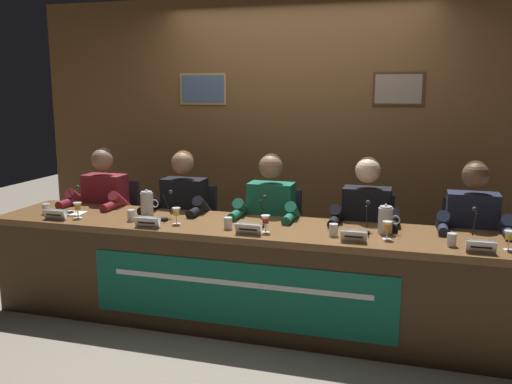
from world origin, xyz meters
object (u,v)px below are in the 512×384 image
nameplate_left (148,222)px  panelist_far_right (472,233)px  chair_center (274,246)px  water_cup_center (228,224)px  panelist_center (268,219)px  nameplate_far_right (481,247)px  water_cup_far_left (46,210)px  juice_glass_right (387,227)px  juice_glass_far_left (78,207)px  juice_glass_left (176,213)px  water_cup_left (131,216)px  nameplate_right (354,236)px  chair_left (191,239)px  water_cup_far_right (452,241)px  microphone_right (366,222)px  panelist_right (365,226)px  panelist_left (181,213)px  document_stack_far_left (72,213)px  chair_far_left (114,233)px  nameplate_far_left (55,214)px  water_cup_right (333,231)px  water_pitcher_left_side (147,203)px  conference_table (251,261)px  nameplate_center (249,229)px  microphone_far_right (474,230)px  chair_far_right (467,262)px  microphone_left (166,210)px  water_pitcher_right_side (386,220)px  panelist_far_left (101,208)px  juice_glass_far_right (509,237)px  microphone_far_left (73,204)px  juice_glass_center (266,221)px

nameplate_left → panelist_far_right: size_ratio=0.15×
chair_center → water_cup_center: size_ratio=10.74×
panelist_center → nameplate_far_right: bearing=-22.2°
water_cup_far_left → juice_glass_right: bearing=0.2°
juice_glass_far_left → juice_glass_left: 0.81m
water_cup_left → nameplate_right: size_ratio=0.50×
chair_left → water_cup_far_right: size_ratio=10.74×
microphone_right → water_cup_far_right: size_ratio=2.54×
panelist_right → nameplate_right: 0.60m
panelist_left → document_stack_far_left: size_ratio=5.52×
chair_far_left → nameplate_far_left: bearing=-90.7°
panelist_right → water_cup_right: panelist_right is taller
water_cup_center → water_pitcher_left_side: 0.79m
conference_table → water_cup_right: 0.65m
water_cup_center → nameplate_center: bearing=-29.3°
water_pitcher_left_side → document_stack_far_left: (-0.60, -0.14, -0.09)m
document_stack_far_left → microphone_far_right: bearing=1.2°
water_cup_right → water_pitcher_left_side: (-1.51, 0.20, 0.06)m
nameplate_far_left → microphone_far_right: size_ratio=0.85×
chair_far_right → panelist_far_right: 0.34m
water_cup_center → nameplate_far_right: 1.68m
juice_glass_far_left → nameplate_left: 0.67m
chair_center → document_stack_far_left: (-1.52, -0.62, 0.32)m
panelist_far_right → water_cup_far_left: bearing=-171.6°
water_cup_far_right → document_stack_far_left: bearing=178.1°
microphone_left → water_pitcher_right_side: bearing=2.1°
panelist_far_left → microphone_left: size_ratio=5.74×
panelist_far_left → chair_far_left: bearing=90.0°
juice_glass_left → water_pitcher_right_side: water_pitcher_right_side is taller
juice_glass_right → water_pitcher_right_side: 0.16m
chair_left → panelist_left: 0.34m
water_cup_right → juice_glass_far_right: 1.10m
nameplate_right → panelist_far_right: 0.98m
nameplate_far_left → microphone_far_left: bearing=90.5°
nameplate_right → nameplate_far_right: same height
nameplate_right → water_cup_far_right: 0.61m
microphone_left → nameplate_far_right: size_ratio=1.23×
water_cup_left → chair_far_right: bearing=15.4°
water_cup_left → juice_glass_right: size_ratio=0.69×
panelist_left → water_cup_far_left: bearing=-153.4°
chair_center → nameplate_far_right: bearing=-28.4°
chair_left → juice_glass_right: bearing=-21.4°
nameplate_far_right → water_pitcher_left_side: 2.46m
panelist_far_right → chair_center: bearing=172.5°
water_cup_far_left → conference_table: bearing=0.4°
panelist_center → juice_glass_center: panelist_center is taller
juice_glass_far_right → water_cup_right: bearing=178.9°
panelist_far_left → water_cup_left: (0.57, -0.48, 0.07)m
panelist_far_left → chair_far_right: (3.04, 0.20, -0.28)m
panelist_right → document_stack_far_left: (-2.28, -0.42, 0.04)m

